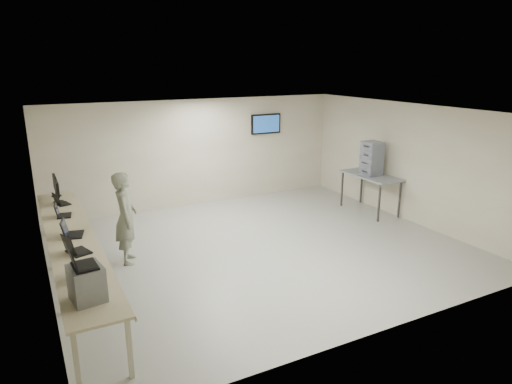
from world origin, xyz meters
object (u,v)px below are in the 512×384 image
workbench (72,240)px  soldier (126,218)px  side_table (371,177)px  equipment_box (87,283)px

workbench → soldier: (1.02, 0.59, 0.06)m
soldier → side_table: soldier is taller
equipment_box → side_table: (7.25, 3.17, -0.22)m
workbench → side_table: (7.19, 0.82, 0.08)m
equipment_box → soldier: size_ratio=0.25×
equipment_box → soldier: 3.14m
equipment_box → side_table: bearing=15.0°
soldier → side_table: size_ratio=1.09×
workbench → soldier: 1.18m
soldier → side_table: 6.17m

